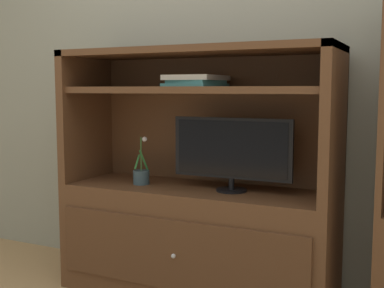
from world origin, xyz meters
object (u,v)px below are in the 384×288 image
Objects in this scene: media_console at (196,215)px; magazine_stack at (196,81)px; potted_plant at (141,175)px; tv_monitor at (232,151)px.

magazine_stack is at bearing -74.27° from media_console.
media_console reaches higher than magazine_stack.
media_console is 0.75m from magazine_stack.
magazine_stack is (0.00, -0.01, 0.75)m from media_console.
magazine_stack is at bearing 7.51° from potted_plant.
tv_monitor is 0.43m from magazine_stack.
magazine_stack is (0.33, 0.04, 0.54)m from potted_plant.
tv_monitor is at bearing -2.85° from media_console.
media_console is at bearing 177.15° from tv_monitor.
tv_monitor is at bearing -1.26° from magazine_stack.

